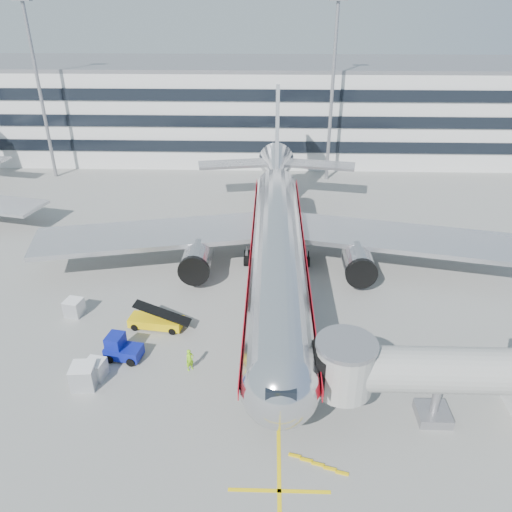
{
  "coord_description": "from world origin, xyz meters",
  "views": [
    {
      "loc": [
        -0.77,
        -33.4,
        25.61
      ],
      "look_at": [
        -2.02,
        7.86,
        4.0
      ],
      "focal_mm": 35.0,
      "sensor_mm": 36.0,
      "label": 1
    }
  ],
  "objects_px": {
    "main_jet": "(277,236)",
    "belt_loader": "(156,321)",
    "ramp_worker": "(190,360)",
    "cargo_container_right": "(74,307)",
    "baggage_tug": "(121,348)",
    "cargo_container_front": "(84,376)",
    "cargo_container_left": "(96,369)"
  },
  "relations": [
    {
      "from": "cargo_container_front",
      "to": "ramp_worker",
      "type": "height_order",
      "value": "ramp_worker"
    },
    {
      "from": "belt_loader",
      "to": "main_jet",
      "type": "bearing_deg",
      "value": 43.15
    },
    {
      "from": "baggage_tug",
      "to": "cargo_container_right",
      "type": "relative_size",
      "value": 1.8
    },
    {
      "from": "main_jet",
      "to": "cargo_container_right",
      "type": "distance_m",
      "value": 20.28
    },
    {
      "from": "main_jet",
      "to": "belt_loader",
      "type": "distance_m",
      "value": 14.81
    },
    {
      "from": "baggage_tug",
      "to": "ramp_worker",
      "type": "height_order",
      "value": "baggage_tug"
    },
    {
      "from": "main_jet",
      "to": "cargo_container_front",
      "type": "height_order",
      "value": "main_jet"
    },
    {
      "from": "belt_loader",
      "to": "ramp_worker",
      "type": "xyz_separation_m",
      "value": [
        3.75,
        -5.43,
        0.26
      ]
    },
    {
      "from": "cargo_container_right",
      "to": "baggage_tug",
      "type": "bearing_deg",
      "value": -44.98
    },
    {
      "from": "cargo_container_right",
      "to": "ramp_worker",
      "type": "bearing_deg",
      "value": -31.77
    },
    {
      "from": "baggage_tug",
      "to": "belt_loader",
      "type": "bearing_deg",
      "value": 65.94
    },
    {
      "from": "cargo_container_left",
      "to": "cargo_container_right",
      "type": "height_order",
      "value": "cargo_container_right"
    },
    {
      "from": "main_jet",
      "to": "ramp_worker",
      "type": "height_order",
      "value": "main_jet"
    },
    {
      "from": "belt_loader",
      "to": "cargo_container_right",
      "type": "height_order",
      "value": "belt_loader"
    },
    {
      "from": "cargo_container_left",
      "to": "ramp_worker",
      "type": "height_order",
      "value": "ramp_worker"
    },
    {
      "from": "main_jet",
      "to": "cargo_container_right",
      "type": "relative_size",
      "value": 30.03
    },
    {
      "from": "main_jet",
      "to": "cargo_container_left",
      "type": "relative_size",
      "value": 31.16
    },
    {
      "from": "cargo_container_right",
      "to": "ramp_worker",
      "type": "height_order",
      "value": "ramp_worker"
    },
    {
      "from": "belt_loader",
      "to": "cargo_container_front",
      "type": "relative_size",
      "value": 2.73
    },
    {
      "from": "ramp_worker",
      "to": "cargo_container_front",
      "type": "bearing_deg",
      "value": 154.02
    },
    {
      "from": "cargo_container_left",
      "to": "cargo_container_front",
      "type": "height_order",
      "value": "cargo_container_front"
    },
    {
      "from": "main_jet",
      "to": "cargo_container_right",
      "type": "xyz_separation_m",
      "value": [
        -18.25,
        -8.14,
        -3.46
      ]
    },
    {
      "from": "main_jet",
      "to": "belt_loader",
      "type": "relative_size",
      "value": 10.22
    },
    {
      "from": "main_jet",
      "to": "belt_loader",
      "type": "height_order",
      "value": "main_jet"
    },
    {
      "from": "main_jet",
      "to": "baggage_tug",
      "type": "distance_m",
      "value": 18.98
    },
    {
      "from": "baggage_tug",
      "to": "cargo_container_front",
      "type": "distance_m",
      "value": 3.76
    },
    {
      "from": "cargo_container_right",
      "to": "ramp_worker",
      "type": "xyz_separation_m",
      "value": [
        11.51,
        -7.13,
        0.16
      ]
    },
    {
      "from": "main_jet",
      "to": "ramp_worker",
      "type": "relative_size",
      "value": 27.48
    },
    {
      "from": "belt_loader",
      "to": "baggage_tug",
      "type": "relative_size",
      "value": 1.63
    },
    {
      "from": "cargo_container_left",
      "to": "ramp_worker",
      "type": "distance_m",
      "value": 7.05
    },
    {
      "from": "main_jet",
      "to": "ramp_worker",
      "type": "bearing_deg",
      "value": -113.81
    },
    {
      "from": "belt_loader",
      "to": "baggage_tug",
      "type": "height_order",
      "value": "belt_loader"
    }
  ]
}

